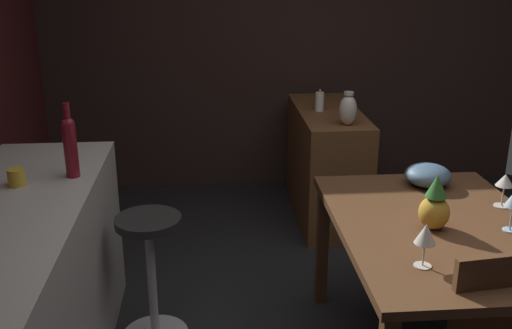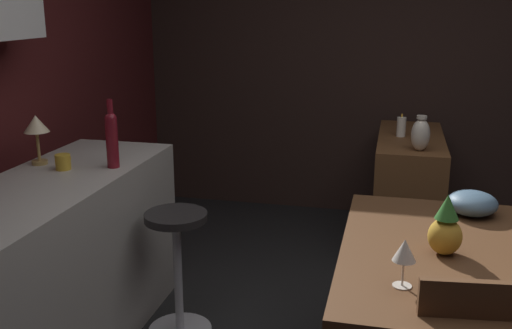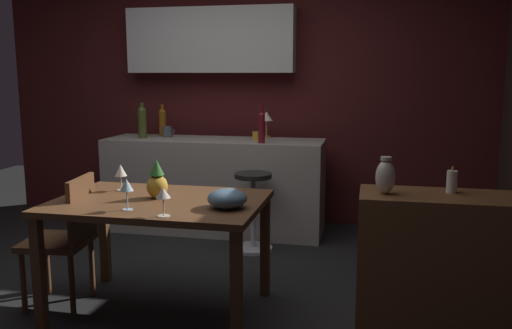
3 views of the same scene
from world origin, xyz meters
name	(u,v)px [view 2 (image 2 of 3)]	position (x,y,z in m)	size (l,w,h in m)	color
wall_side_right	(360,55)	(2.55, 0.30, 1.30)	(0.10, 4.40, 2.60)	#33231E
dining_table	(454,272)	(0.02, -0.27, 0.65)	(1.30, 0.90, 0.74)	#56351E
kitchen_counter	(31,289)	(-0.17, 1.56, 0.45)	(2.10, 0.60, 0.90)	#B2ADA3
sideboard_cabinet	(408,193)	(1.80, -0.12, 0.41)	(1.10, 0.44, 0.82)	brown
bar_stool	(178,271)	(0.33, 1.04, 0.36)	(0.34, 0.34, 0.68)	#262323
wine_glass_right	(405,252)	(-0.34, -0.06, 0.87)	(0.08, 0.08, 0.18)	silver
pineapple_centerpiece	(446,229)	(-0.01, -0.22, 0.84)	(0.13, 0.13, 0.25)	gold
fruit_bowl	(473,203)	(0.49, -0.38, 0.80)	(0.23, 0.23, 0.11)	slate
wine_bottle_ruby	(112,137)	(0.34, 1.37, 1.06)	(0.06, 0.06, 0.35)	maroon
cup_mustard	(64,162)	(0.25, 1.60, 0.94)	(0.11, 0.08, 0.08)	gold
counter_lamp	(37,127)	(0.31, 1.77, 1.09)	(0.13, 0.13, 0.26)	#A58447
pillar_candle_tall	(402,127)	(1.78, -0.05, 0.89)	(0.06, 0.06, 0.16)	white
vase_ceramic_ivory	(421,134)	(1.40, -0.16, 0.92)	(0.12, 0.12, 0.22)	beige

